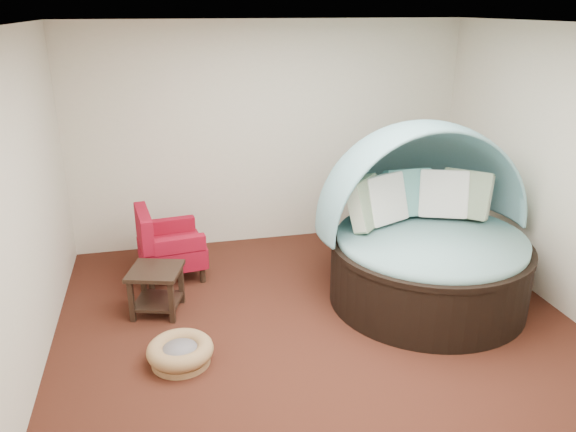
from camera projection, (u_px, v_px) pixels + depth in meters
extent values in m
plane|color=#401A12|center=(324.00, 336.00, 5.32)|extent=(5.00, 5.00, 0.00)
plane|color=beige|center=(270.00, 135.00, 7.11)|extent=(5.00, 0.00, 5.00)
plane|color=beige|center=(487.00, 367.00, 2.55)|extent=(5.00, 0.00, 5.00)
plane|color=beige|center=(15.00, 220.00, 4.30)|extent=(0.00, 5.00, 5.00)
plane|color=white|center=(332.00, 25.00, 4.34)|extent=(5.00, 5.00, 0.00)
cylinder|color=black|center=(427.00, 274.00, 5.87)|extent=(2.08, 2.08, 0.62)
cylinder|color=black|center=(430.00, 245.00, 5.76)|extent=(2.10, 2.10, 0.06)
cylinder|color=#80B3B1|center=(431.00, 241.00, 5.74)|extent=(1.97, 1.97, 0.13)
cube|color=#33623C|center=(365.00, 203.00, 5.81)|extent=(0.57, 0.58, 0.54)
cube|color=white|center=(384.00, 199.00, 5.93)|extent=(0.59, 0.48, 0.54)
cube|color=#65B1AD|center=(408.00, 193.00, 6.13)|extent=(0.53, 0.31, 0.54)
cube|color=white|center=(443.00, 194.00, 6.09)|extent=(0.59, 0.46, 0.54)
cube|color=#33623C|center=(466.00, 194.00, 6.09)|extent=(0.58, 0.57, 0.54)
cylinder|color=olive|center=(181.00, 360.00, 4.92)|extent=(0.68, 0.68, 0.06)
torus|color=olive|center=(180.00, 350.00, 4.89)|extent=(0.77, 0.77, 0.15)
cylinder|color=slate|center=(180.00, 352.00, 4.89)|extent=(0.46, 0.46, 0.09)
cylinder|color=black|center=(152.00, 283.00, 6.16)|extent=(0.07, 0.07, 0.17)
cylinder|color=black|center=(145.00, 262.00, 6.66)|extent=(0.07, 0.07, 0.17)
cylinder|color=black|center=(203.00, 275.00, 6.34)|extent=(0.07, 0.07, 0.17)
cylinder|color=black|center=(193.00, 255.00, 6.84)|extent=(0.07, 0.07, 0.17)
cube|color=maroon|center=(172.00, 252.00, 6.43)|extent=(0.79, 0.79, 0.25)
cube|color=maroon|center=(144.00, 228.00, 6.22)|extent=(0.22, 0.72, 0.42)
cube|color=maroon|center=(180.00, 245.00, 6.10)|extent=(0.58, 0.18, 0.17)
cube|color=maroon|center=(171.00, 225.00, 6.64)|extent=(0.58, 0.18, 0.17)
cube|color=black|center=(155.00, 271.00, 5.59)|extent=(0.62, 0.62, 0.04)
cube|color=black|center=(158.00, 301.00, 5.71)|extent=(0.55, 0.55, 0.03)
cube|color=black|center=(132.00, 302.00, 5.50)|extent=(0.06, 0.06, 0.44)
cube|color=black|center=(144.00, 283.00, 5.87)|extent=(0.06, 0.06, 0.44)
cube|color=black|center=(172.00, 303.00, 5.48)|extent=(0.06, 0.06, 0.44)
cube|color=black|center=(181.00, 284.00, 5.85)|extent=(0.06, 0.06, 0.44)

